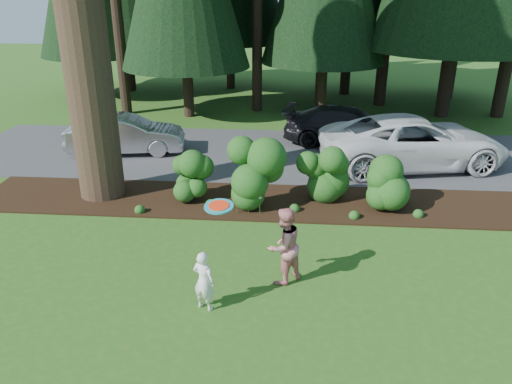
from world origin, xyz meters
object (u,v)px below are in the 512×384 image
Objects in this scene: adult at (284,246)px; frisbee at (219,206)px; car_silver_wagon at (126,134)px; car_white_suv at (414,142)px; car_dark_suv at (349,127)px; child at (204,281)px.

frisbee reaches higher than adult.
frisbee is at bearing -160.96° from car_silver_wagon.
adult is at bearing 139.29° from car_white_suv.
frisbee reaches higher than car_silver_wagon.
car_dark_suv is 9.67m from adult.
car_dark_suv is 11.08m from child.
car_dark_suv is 3.97× the size of child.
car_dark_suv is at bearing -147.51° from adult.
child is at bearing -158.40° from frisbee.
car_dark_suv is 2.93× the size of adult.
child is at bearing 170.21° from car_dark_suv.
car_silver_wagon is 3.38× the size of child.
adult reaches higher than car_dark_suv.
adult is (1.44, 1.05, 0.21)m from child.
car_silver_wagon is 0.85× the size of car_dark_suv.
car_silver_wagon is 10.03m from frisbee.
car_silver_wagon is at bearing -41.01° from child.
frisbee is (4.68, -8.76, 1.37)m from car_silver_wagon.
adult is (-2.13, -9.44, 0.09)m from car_dark_suv.
child is 2.30× the size of frisbee.
car_dark_suv is (-1.90, 2.20, -0.14)m from car_white_suv.
frisbee is (0.31, 0.12, 1.47)m from child.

